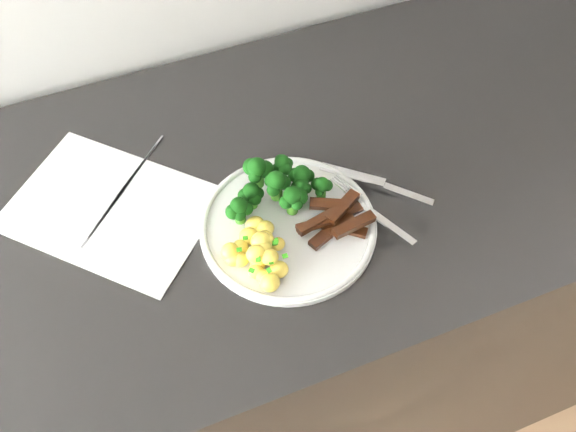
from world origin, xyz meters
The scene contains 8 objects.
counter centered at (0.01, 1.66, 0.46)m, with size 2.46×0.62×0.92m.
recipe_paper centered at (-0.20, 1.71, 0.92)m, with size 0.34×0.34×0.00m.
plate centered at (0.03, 1.59, 0.93)m, with size 0.25×0.25×0.01m.
broccoli centered at (0.03, 1.63, 0.96)m, with size 0.16×0.10×0.06m.
potatoes centered at (-0.03, 1.55, 0.95)m, with size 0.09×0.12×0.04m.
beef_strips centered at (0.09, 1.56, 0.94)m, with size 0.11×0.08×0.03m.
fork centered at (0.15, 1.56, 0.94)m, with size 0.07×0.15×0.01m.
knife centered at (0.19, 1.59, 0.93)m, with size 0.13×0.13×0.02m.
Camera 1 is at (-0.16, 1.11, 1.67)m, focal length 40.30 mm.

